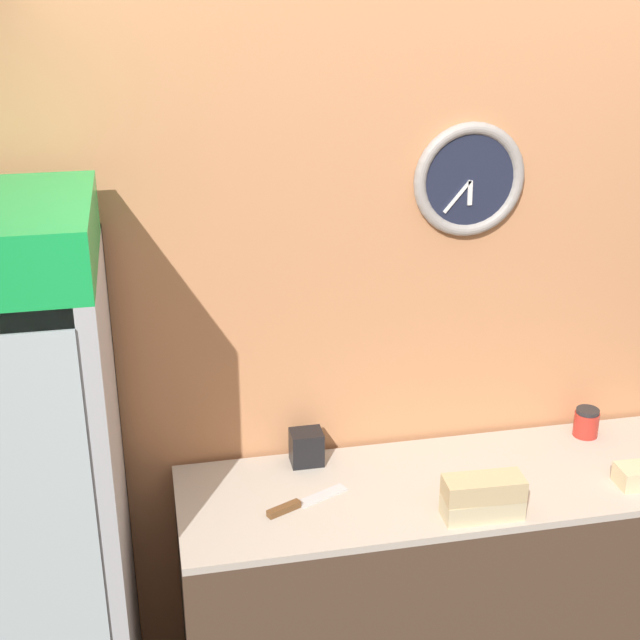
{
  "coord_description": "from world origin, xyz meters",
  "views": [
    {
      "loc": [
        -0.95,
        -1.56,
        2.56
      ],
      "look_at": [
        -0.46,
        0.84,
        1.54
      ],
      "focal_mm": 50.0,
      "sensor_mm": 36.0,
      "label": 1
    }
  ],
  "objects": [
    {
      "name": "sandwich_stack_middle",
      "position": [
        0.02,
        0.62,
        1.03
      ],
      "size": [
        0.25,
        0.11,
        0.07
      ],
      "color": "tan",
      "rests_on": "sandwich_stack_bottom"
    },
    {
      "name": "napkin_dispenser",
      "position": [
        -0.46,
        1.05,
        0.99
      ],
      "size": [
        0.11,
        0.09,
        0.12
      ],
      "color": "black",
      "rests_on": "prep_counter"
    },
    {
      "name": "wall_back",
      "position": [
        0.0,
        1.16,
        1.35
      ],
      "size": [
        5.2,
        0.1,
        2.7
      ],
      "color": "tan",
      "rests_on": "ground_plane"
    },
    {
      "name": "prep_counter",
      "position": [
        0.0,
        0.83,
        0.46
      ],
      "size": [
        1.84,
        0.57,
        0.93
      ],
      "color": "#4C3828",
      "rests_on": "ground_plane"
    },
    {
      "name": "chefs_knife",
      "position": [
        -0.54,
        0.79,
        0.94
      ],
      "size": [
        0.28,
        0.15,
        0.02
      ],
      "color": "silver",
      "rests_on": "prep_counter"
    },
    {
      "name": "condiment_jar",
      "position": [
        0.57,
        1.03,
        0.98
      ],
      "size": [
        0.09,
        0.09,
        0.11
      ],
      "color": "#B72D23",
      "rests_on": "prep_counter"
    },
    {
      "name": "sandwich_stack_bottom",
      "position": [
        0.02,
        0.62,
        0.96
      ],
      "size": [
        0.25,
        0.11,
        0.07
      ],
      "color": "beige",
      "rests_on": "prep_counter"
    }
  ]
}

